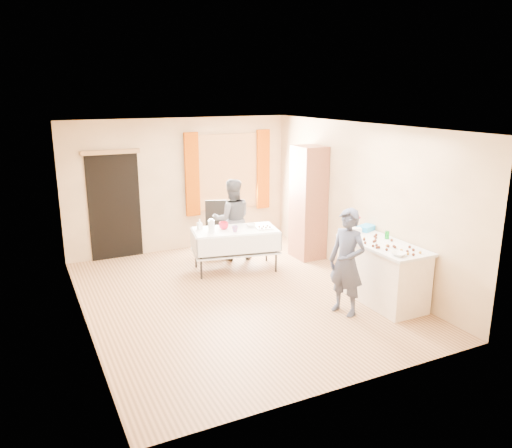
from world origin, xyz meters
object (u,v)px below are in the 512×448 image
party_table (235,246)px  girl (347,262)px  cabinet (308,203)px  woman (232,219)px  counter (382,272)px  chair (217,239)px

party_table → girl: bearing=-62.5°
cabinet → woman: (-1.33, 0.53, -0.30)m
counter → girl: (-0.74, -0.12, 0.31)m
party_table → woman: 0.72m
cabinet → girl: cabinet is taller
party_table → counter: bearing=-46.1°
counter → chair: size_ratio=1.40×
cabinet → party_table: (-1.54, -0.08, -0.62)m
girl → chair: bearing=171.8°
cabinet → woman: cabinet is taller
cabinet → party_table: bearing=-177.1°
counter → woman: woman is taller
cabinet → girl: bearing=-109.3°
party_table → woman: woman is taller
cabinet → woman: bearing=158.2°
counter → chair: (-1.41, 3.17, -0.14)m
party_table → girl: 2.45m
chair → cabinet: bearing=-7.8°
party_table → woman: size_ratio=1.05×
cabinet → counter: cabinet is taller
party_table → chair: size_ratio=1.54×
chair → party_table: bearing=-68.9°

